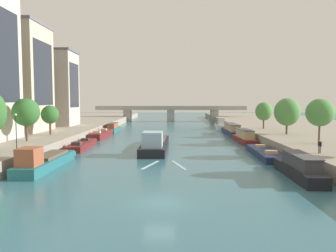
% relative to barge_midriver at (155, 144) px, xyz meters
% --- Properties ---
extents(ground_plane, '(400.00, 400.00, 0.00)m').
position_rel_barge_midriver_xyz_m(ground_plane, '(1.95, -28.93, -1.05)').
color(ground_plane, '#386B7A').
extents(quay_left, '(36.00, 170.00, 1.94)m').
position_rel_barge_midriver_xyz_m(quay_left, '(-32.78, 26.07, -0.08)').
color(quay_left, gray).
rests_on(quay_left, ground).
extents(quay_right, '(36.00, 170.00, 1.94)m').
position_rel_barge_midriver_xyz_m(quay_right, '(36.68, 26.07, -0.08)').
color(quay_right, gray).
rests_on(quay_right, ground).
extents(barge_midriver, '(4.28, 20.29, 3.57)m').
position_rel_barge_midriver_xyz_m(barge_midriver, '(0.00, 0.00, 0.00)').
color(barge_midriver, black).
rests_on(barge_midriver, ground).
extents(wake_behind_barge, '(5.60, 5.92, 0.03)m').
position_rel_barge_midriver_xyz_m(wake_behind_barge, '(1.90, -13.04, -1.03)').
color(wake_behind_barge, '#AAD6E0').
rests_on(wake_behind_barge, ground).
extents(moored_boat_left_end, '(3.01, 14.54, 3.15)m').
position_rel_barge_midriver_xyz_m(moored_boat_left_end, '(-12.51, -15.62, -0.11)').
color(moored_boat_left_end, '#23666B').
rests_on(moored_boat_left_end, ground).
extents(moored_boat_left_midway, '(3.03, 13.36, 2.10)m').
position_rel_barge_midriver_xyz_m(moored_boat_left_midway, '(-12.88, 2.22, -0.52)').
color(moored_boat_left_midway, maroon).
rests_on(moored_boat_left_midway, ground).
extents(moored_boat_left_downstream, '(2.75, 14.33, 2.43)m').
position_rel_barge_midriver_xyz_m(moored_boat_left_downstream, '(-13.07, 19.00, -0.36)').
color(moored_boat_left_downstream, maroon).
rests_on(moored_boat_left_downstream, ground).
extents(moored_boat_left_far, '(2.27, 11.20, 2.30)m').
position_rel_barge_midriver_xyz_m(moored_boat_left_far, '(-12.89, 32.53, -0.09)').
color(moored_boat_left_far, '#23666B').
rests_on(moored_boat_left_far, ground).
extents(moored_boat_right_near, '(2.43, 11.82, 2.64)m').
position_rel_barge_midriver_xyz_m(moored_boat_right_near, '(16.48, -19.84, 0.05)').
color(moored_boat_right_near, black).
rests_on(moored_boat_right_near, ground).
extents(moored_boat_right_upstream, '(3.25, 14.20, 2.06)m').
position_rel_barge_midriver_xyz_m(moored_boat_right_upstream, '(16.49, -6.00, -0.54)').
color(moored_boat_right_upstream, '#1E284C').
rests_on(moored_boat_right_upstream, ground).
extents(moored_boat_right_midway, '(2.72, 12.73, 2.62)m').
position_rel_barge_midriver_xyz_m(moored_boat_right_midway, '(16.84, 10.05, 0.04)').
color(moored_boat_right_midway, maroon).
rests_on(moored_boat_right_midway, ground).
extents(moored_boat_right_lone, '(2.88, 16.85, 2.63)m').
position_rel_barge_midriver_xyz_m(moored_boat_right_lone, '(17.07, 25.59, 0.05)').
color(moored_boat_right_lone, '#1E284C').
rests_on(moored_boat_right_lone, ground).
extents(moored_boat_right_second, '(2.43, 10.90, 3.38)m').
position_rel_barge_midriver_xyz_m(moored_boat_right_second, '(16.54, 41.92, -0.04)').
color(moored_boat_right_second, silver).
rests_on(moored_boat_right_second, ground).
extents(tree_left_nearest, '(4.18, 4.18, 6.63)m').
position_rel_barge_midriver_xyz_m(tree_left_nearest, '(-19.78, -3.89, 5.35)').
color(tree_left_nearest, brown).
rests_on(tree_left_nearest, quay_left).
extents(tree_left_by_lamp, '(3.20, 3.20, 5.38)m').
position_rel_barge_midriver_xyz_m(tree_left_by_lamp, '(-19.63, 5.75, 4.56)').
color(tree_left_by_lamp, brown).
rests_on(tree_left_by_lamp, quay_left).
extents(tree_right_past_mid, '(3.96, 3.96, 6.55)m').
position_rel_barge_midriver_xyz_m(tree_right_past_mid, '(24.27, -6.46, 5.43)').
color(tree_right_past_mid, brown).
rests_on(tree_right_past_mid, quay_right).
extents(tree_right_by_lamp, '(4.72, 4.72, 6.71)m').
position_rel_barge_midriver_xyz_m(tree_right_by_lamp, '(24.14, 7.24, 5.04)').
color(tree_right_by_lamp, brown).
rests_on(tree_right_by_lamp, quay_right).
extents(tree_right_midway, '(3.72, 3.72, 5.87)m').
position_rel_barge_midriver_xyz_m(tree_right_midway, '(23.15, 19.65, 4.71)').
color(tree_right_midway, brown).
rests_on(tree_right_midway, quay_right).
extents(lamppost_left_bank, '(0.28, 0.28, 4.71)m').
position_rel_barge_midriver_xyz_m(lamppost_left_bank, '(-16.21, -14.85, 3.47)').
color(lamppost_left_bank, black).
rests_on(lamppost_left_bank, quay_left).
extents(building_left_middle, '(11.78, 12.40, 21.74)m').
position_rel_barge_midriver_xyz_m(building_left_middle, '(-28.94, 12.54, 11.78)').
color(building_left_middle, beige).
rests_on(building_left_middle, quay_left).
extents(building_left_tall, '(14.74, 9.54, 18.67)m').
position_rel_barge_midriver_xyz_m(building_left_tall, '(-28.94, 28.61, 10.24)').
color(building_left_tall, '#BCB2A8').
rests_on(building_left_tall, quay_left).
extents(bridge_far, '(57.46, 4.40, 6.00)m').
position_rel_barge_midriver_xyz_m(bridge_far, '(1.95, 73.89, 2.74)').
color(bridge_far, '#9E998E').
rests_on(bridge_far, ground).
extents(person_on_quay, '(0.33, 0.48, 1.62)m').
position_rel_barge_midriver_xyz_m(person_on_quay, '(20.53, -15.38, 1.82)').
color(person_on_quay, '#473D33').
rests_on(person_on_quay, quay_right).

